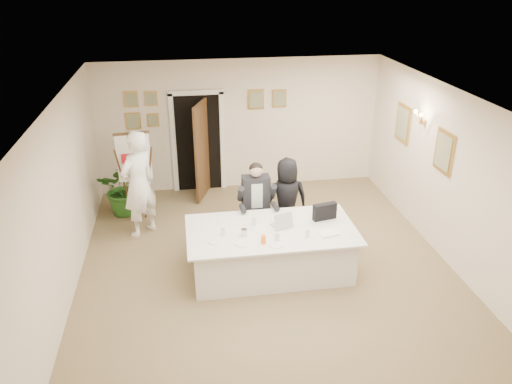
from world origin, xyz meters
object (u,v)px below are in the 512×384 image
object	(u,v)px
conference_table	(271,250)
steel_jug	(244,232)
flip_chart	(136,181)
laptop	(282,218)
potted_palm	(125,188)
paper_stack	(328,233)
oj_glass	(263,240)
seated_man	(256,203)
standing_man	(139,184)
standing_woman	(287,199)
laptop_bag	(325,212)

from	to	relation	value
conference_table	steel_jug	world-z (taller)	steel_jug
flip_chart	laptop	bearing A→B (deg)	-40.88
potted_palm	steel_jug	size ratio (longest dim) A/B	9.91
paper_stack	oj_glass	size ratio (longest dim) A/B	2.27
seated_man	laptop	xyz separation A→B (m)	(0.27, -0.90, 0.16)
standing_man	steel_jug	size ratio (longest dim) A/B	17.92
conference_table	paper_stack	bearing A→B (deg)	-18.73
standing_woman	steel_jug	xyz separation A→B (m)	(-0.92, -1.19, 0.07)
flip_chart	steel_jug	xyz separation A→B (m)	(1.75, -2.29, 0.02)
laptop_bag	oj_glass	bearing A→B (deg)	-162.94
seated_man	flip_chart	distance (m)	2.41
seated_man	laptop_bag	distance (m)	1.28
flip_chart	paper_stack	world-z (taller)	flip_chart
laptop_bag	steel_jug	distance (m)	1.40
oj_glass	seated_man	bearing A→B (deg)	85.28
conference_table	flip_chart	bearing A→B (deg)	135.39
standing_woman	oj_glass	bearing A→B (deg)	65.53
conference_table	laptop	size ratio (longest dim) A/B	7.75
laptop_bag	oj_glass	size ratio (longest dim) A/B	2.99
paper_stack	oj_glass	world-z (taller)	oj_glass
seated_man	standing_man	distance (m)	2.12
standing_woman	flip_chart	bearing A→B (deg)	-22.47
conference_table	oj_glass	xyz separation A→B (m)	(-0.19, -0.41, 0.45)
paper_stack	laptop	bearing A→B (deg)	149.33
potted_palm	steel_jug	xyz separation A→B (m)	(2.00, -2.63, 0.28)
potted_palm	paper_stack	size ratio (longest dim) A/B	3.69
potted_palm	oj_glass	world-z (taller)	potted_palm
paper_stack	steel_jug	bearing A→B (deg)	173.26
steel_jug	seated_man	bearing A→B (deg)	72.10
potted_palm	paper_stack	distance (m)	4.31
standing_man	potted_palm	bearing A→B (deg)	-112.98
standing_man	paper_stack	size ratio (longest dim) A/B	6.67
conference_table	seated_man	size ratio (longest dim) A/B	1.76
standing_woman	laptop_bag	world-z (taller)	standing_woman
laptop_bag	oj_glass	xyz separation A→B (m)	(-1.10, -0.61, -0.07)
flip_chart	standing_woman	xyz separation A→B (m)	(2.66, -1.10, -0.05)
standing_woman	steel_jug	distance (m)	1.50
conference_table	potted_palm	world-z (taller)	potted_palm
standing_man	standing_woman	xyz separation A→B (m)	(2.57, -0.54, -0.23)
flip_chart	laptop_bag	size ratio (longest dim) A/B	4.49
seated_man	paper_stack	xyz separation A→B (m)	(0.92, -1.29, 0.04)
flip_chart	laptop	distance (m)	3.15
seated_man	laptop_bag	xyz separation A→B (m)	(0.99, -0.80, 0.16)
conference_table	seated_man	distance (m)	1.07
conference_table	laptop	world-z (taller)	laptop
standing_man	potted_palm	world-z (taller)	standing_man
potted_palm	laptop	world-z (taller)	potted_palm
standing_woman	laptop_bag	bearing A→B (deg)	117.06
potted_palm	laptop_bag	world-z (taller)	potted_palm
flip_chart	laptop	xyz separation A→B (m)	(2.38, -2.06, 0.10)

